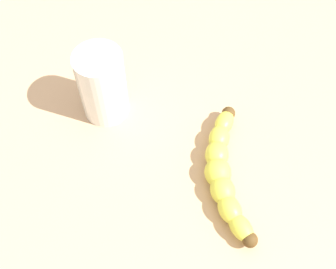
# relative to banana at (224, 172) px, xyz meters

# --- Properties ---
(wooden_tabletop) EXTENTS (1.20, 1.20, 0.03)m
(wooden_tabletop) POSITION_rel_banana_xyz_m (-0.07, -0.02, -0.03)
(wooden_tabletop) COLOR tan
(wooden_tabletop) RESTS_ON ground
(banana) EXTENTS (0.18, 0.16, 0.04)m
(banana) POSITION_rel_banana_xyz_m (0.00, 0.00, 0.00)
(banana) COLOR #E0E046
(banana) RESTS_ON wooden_tabletop
(smoothie_glass) EXTENTS (0.07, 0.07, 0.12)m
(smoothie_glass) POSITION_rel_banana_xyz_m (-0.22, -0.04, 0.04)
(smoothie_glass) COLOR silver
(smoothie_glass) RESTS_ON wooden_tabletop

